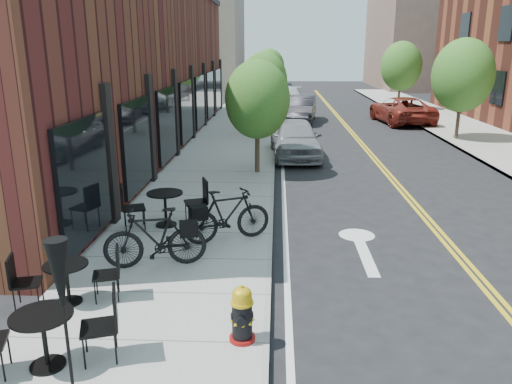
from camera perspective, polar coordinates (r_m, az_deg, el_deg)
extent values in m
plane|color=black|center=(8.99, 1.70, -12.31)|extent=(120.00, 120.00, 0.00)
cube|color=#9E9B93|center=(18.51, -4.07, 2.94)|extent=(4.00, 70.00, 0.12)
cube|color=#431515|center=(22.88, -14.69, 13.70)|extent=(5.00, 28.00, 7.00)
cube|color=#726656|center=(56.49, -6.04, 16.82)|extent=(8.00, 14.00, 10.00)
cube|color=brown|center=(60.08, 18.65, 17.02)|extent=(10.00, 16.00, 12.00)
cylinder|color=#382B1E|center=(17.25, 0.15, 4.94)|extent=(0.16, 0.16, 1.61)
ellipsoid|color=#25601E|center=(17.00, 0.15, 10.52)|extent=(2.20, 2.20, 2.64)
cylinder|color=#382B1E|center=(25.13, 0.89, 8.57)|extent=(0.16, 0.16, 1.68)
ellipsoid|color=#25601E|center=(24.96, 0.90, 12.58)|extent=(2.30, 2.30, 2.76)
cylinder|color=#382B1E|center=(33.08, 1.28, 10.32)|extent=(0.16, 0.16, 1.57)
ellipsoid|color=#25601E|center=(32.95, 1.29, 13.13)|extent=(2.10, 2.10, 2.52)
cylinder|color=#382B1E|center=(41.04, 1.52, 11.55)|extent=(0.16, 0.16, 1.71)
ellipsoid|color=#25601E|center=(40.93, 1.54, 14.09)|extent=(2.40, 2.40, 2.88)
cylinder|color=#382B1E|center=(25.58, 22.09, 7.70)|extent=(0.16, 0.16, 1.82)
ellipsoid|color=#25601E|center=(25.41, 22.58, 12.22)|extent=(2.80, 2.80, 3.36)
cylinder|color=#382B1E|center=(37.04, 16.01, 10.53)|extent=(0.16, 0.16, 1.82)
ellipsoid|color=#25601E|center=(36.92, 16.26, 13.66)|extent=(2.80, 2.80, 3.36)
cylinder|color=maroon|center=(7.70, -1.59, -16.34)|extent=(0.44, 0.44, 0.06)
cylinder|color=black|center=(7.55, -1.60, -14.49)|extent=(0.34, 0.34, 0.58)
cylinder|color=gold|center=(7.40, -1.62, -12.51)|extent=(0.39, 0.39, 0.04)
cylinder|color=gold|center=(7.36, -1.63, -11.98)|extent=(0.33, 0.33, 0.13)
ellipsoid|color=gold|center=(7.33, -1.63, -11.45)|extent=(0.32, 0.32, 0.17)
cylinder|color=gold|center=(7.29, -1.64, -10.85)|extent=(0.06, 0.06, 0.06)
imported|color=black|center=(9.96, -11.48, -5.14)|extent=(2.07, 0.98, 1.20)
imported|color=black|center=(11.06, -3.27, -2.68)|extent=(2.04, 1.34, 1.20)
cylinder|color=black|center=(9.25, -20.52, -11.63)|extent=(0.53, 0.53, 0.03)
cylinder|color=black|center=(9.10, -20.73, -9.76)|extent=(0.07, 0.07, 0.68)
cylinder|color=black|center=(8.96, -20.94, -7.78)|extent=(0.91, 0.91, 0.03)
cylinder|color=black|center=(7.72, -22.67, -17.78)|extent=(0.60, 0.60, 0.03)
cylinder|color=black|center=(7.52, -22.99, -15.41)|extent=(0.08, 0.08, 0.75)
cylinder|color=black|center=(7.34, -23.32, -12.85)|extent=(1.03, 1.03, 0.03)
cylinder|color=black|center=(12.38, -10.21, -3.68)|extent=(0.64, 0.64, 0.03)
cylinder|color=black|center=(12.25, -10.31, -1.95)|extent=(0.09, 0.09, 0.80)
cylinder|color=black|center=(12.13, -10.40, -0.13)|extent=(1.11, 1.11, 0.03)
cylinder|color=black|center=(6.27, -20.88, -14.52)|extent=(0.04, 0.04, 2.11)
cone|color=black|center=(5.98, -21.50, -9.23)|extent=(0.25, 0.25, 0.93)
imported|color=gray|center=(20.18, 4.48, 6.12)|extent=(2.14, 4.68, 1.56)
imported|color=black|center=(30.17, 5.09, 9.44)|extent=(2.19, 4.87, 1.55)
imported|color=silver|center=(35.68, 3.65, 10.52)|extent=(2.43, 5.51, 1.57)
imported|color=maroon|center=(30.79, 16.25, 8.99)|extent=(3.19, 5.80, 1.54)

